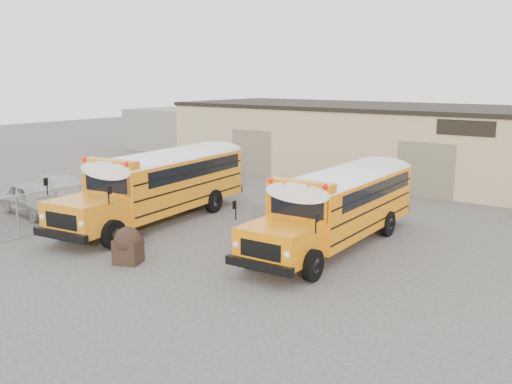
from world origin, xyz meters
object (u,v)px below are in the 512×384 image
Objects in this scene: school_bus_left at (238,161)px; tarp_bundle at (128,245)px; car_white at (65,191)px; car_dark at (139,177)px; school_bus_right at (397,177)px; car_silver at (34,199)px.

school_bus_left is 12.74m from tarp_bundle.
car_white is 5.12m from car_dark.
car_white is at bearing 156.57° from tarp_bundle.
tarp_bundle is at bearing -91.40° from car_white.
car_white is at bearing -149.65° from school_bus_right.
school_bus_right is 13.63m from tarp_bundle.
tarp_bundle is 0.31× the size of car_dark.
school_bus_right is 16.82m from car_white.
school_bus_right reaches higher than car_white.
school_bus_left is at bearing -173.24° from school_bus_right.
car_silver is at bearing -115.43° from school_bus_left.
tarp_bundle is at bearing -108.66° from school_bus_right.
car_silver reaches higher than car_white.
school_bus_left is 6.22m from car_dark.
car_dark is (-1.03, 7.43, -0.06)m from car_silver.
school_bus_left reaches higher than school_bus_right.
car_white is (-10.14, 4.39, 0.02)m from tarp_bundle.
school_bus_left is 10.84m from car_silver.
school_bus_right reaches higher than car_dark.
school_bus_left is at bearing -20.72° from car_silver.
car_dark is at bearing 137.18° from tarp_bundle.
school_bus_right is at bearing 71.34° from tarp_bundle.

